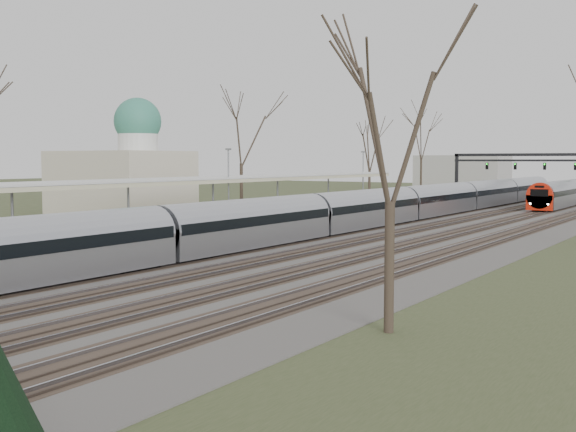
% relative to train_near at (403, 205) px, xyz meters
% --- Properties ---
extents(track_bed, '(24.00, 160.00, 0.22)m').
position_rel_train_near_xyz_m(track_bed, '(2.76, 3.73, -1.42)').
color(track_bed, '#474442').
rests_on(track_bed, ground).
extents(platform, '(3.50, 69.00, 1.00)m').
position_rel_train_near_xyz_m(platform, '(-6.55, -13.77, -0.98)').
color(platform, '#9E9B93').
rests_on(platform, ground).
extents(canopy, '(4.10, 50.00, 3.11)m').
position_rel_train_near_xyz_m(canopy, '(-6.55, -18.29, 2.45)').
color(canopy, slate).
rests_on(canopy, platform).
extents(dome_building, '(10.00, 8.00, 10.30)m').
position_rel_train_near_xyz_m(dome_building, '(-19.21, -13.27, 2.24)').
color(dome_building, beige).
rests_on(dome_building, ground).
extents(signal_gantry, '(21.00, 0.59, 6.08)m').
position_rel_train_near_xyz_m(signal_gantry, '(2.79, 33.71, 3.43)').
color(signal_gantry, black).
rests_on(signal_gantry, ground).
extents(tree_west_far, '(5.50, 5.50, 11.33)m').
position_rel_train_near_xyz_m(tree_west_far, '(-14.50, -3.27, 6.54)').
color(tree_west_far, '#2D231C').
rests_on(tree_west_far, ground).
extents(tree_east_near, '(4.50, 4.50, 9.27)m').
position_rel_train_near_xyz_m(tree_east_near, '(15.50, -36.27, 5.08)').
color(tree_east_near, '#2D231C').
rests_on(tree_east_near, ground).
extents(train_near, '(2.62, 90.21, 3.05)m').
position_rel_train_near_xyz_m(train_near, '(0.00, 0.00, 0.00)').
color(train_near, '#9A9CA3').
rests_on(train_near, ground).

